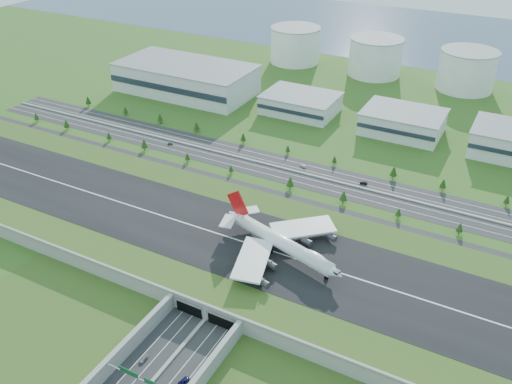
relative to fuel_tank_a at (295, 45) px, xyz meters
The scene contains 18 objects.
ground 332.88m from the fuel_tank_a, 68.84° to the right, with size 1200.00×1200.00×0.00m, color #3B5C1C.
airfield_deck 332.76m from the fuel_tank_a, 68.84° to the right, with size 520.00×100.00×9.20m.
sign_gantry_near 422.58m from the fuel_tank_a, 73.50° to the right, with size 38.70×0.70×9.80m.
north_expressway 246.84m from the fuel_tank_a, 60.83° to the right, with size 560.00×36.00×0.12m, color #28282B.
tree_row 241.60m from the fuel_tank_a, 62.73° to the right, with size 502.22×48.73×8.47m.
hangar_west 134.72m from the fuel_tank_a, 111.80° to the right, with size 120.00×60.00×25.00m, color silver.
hangar_mid_a 134.54m from the fuel_tank_a, 63.43° to the right, with size 58.00×42.00×15.00m, color silver.
hangar_mid_b 188.43m from the fuel_tank_a, 39.61° to the right, with size 58.00×42.00×17.00m, color silver.
fuel_tank_a is the anchor object (origin of this frame).
fuel_tank_b 85.00m from the fuel_tank_a, ahead, with size 50.00×50.00×35.00m, color silver.
fuel_tank_c 170.00m from the fuel_tank_a, ahead, with size 50.00×50.00×35.00m, color silver.
bay_water 208.82m from the fuel_tank_a, 54.78° to the left, with size 1200.00×260.00×0.06m, color #3B5071.
boeing_747 336.47m from the fuel_tank_a, 66.68° to the right, with size 75.19×70.05×23.90m.
car_0 407.57m from the fuel_tank_a, 74.33° to the right, with size 1.89×4.69×1.60m, color #A5A5A9.
car_2 415.12m from the fuel_tank_a, 71.56° to the right, with size 2.37×5.15×1.43m, color #0F0E47.
car_4 221.28m from the fuel_tank_a, 89.93° to the right, with size 1.65×4.09×1.39m, color #535458.
car_5 255.06m from the fuel_tank_a, 55.39° to the right, with size 1.68×4.81×1.59m, color black.
car_7 230.35m from the fuel_tank_a, 64.00° to the right, with size 1.94×4.77×1.38m, color white.
Camera 1 is at (104.80, -198.10, 177.22)m, focal length 38.00 mm.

